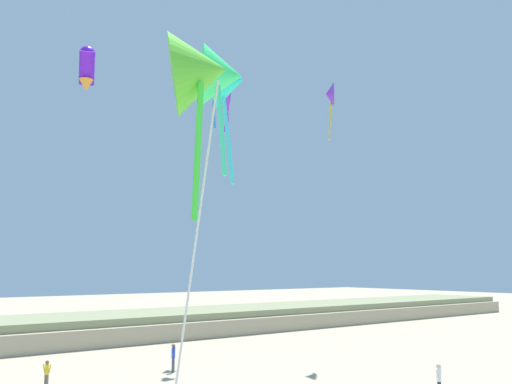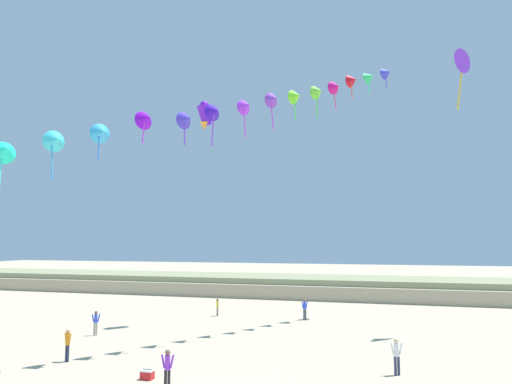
# 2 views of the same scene
# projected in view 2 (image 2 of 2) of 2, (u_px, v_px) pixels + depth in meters

# --- Properties ---
(dune_ridge) EXTENTS (120.00, 11.41, 2.19)m
(dune_ridge) POSITION_uv_depth(u_px,v_px,m) (333.00, 286.00, 53.97)
(dune_ridge) COLOR tan
(dune_ridge) RESTS_ON ground
(person_near_left) EXTENTS (0.38, 0.45, 1.48)m
(person_near_left) POSITION_uv_depth(u_px,v_px,m) (218.00, 306.00, 39.18)
(person_near_left) COLOR #726656
(person_near_left) RESTS_ON ground
(person_near_right) EXTENTS (0.60, 0.23, 1.71)m
(person_near_right) POSITION_uv_depth(u_px,v_px,m) (167.00, 367.00, 19.45)
(person_near_right) COLOR black
(person_near_right) RESTS_ON ground
(person_mid_center) EXTENTS (0.58, 0.28, 1.70)m
(person_mid_center) POSITION_uv_depth(u_px,v_px,m) (68.00, 343.00, 24.18)
(person_mid_center) COLOR #282D4C
(person_mid_center) RESTS_ON ground
(person_far_left) EXTENTS (0.54, 0.36, 1.64)m
(person_far_left) POSITION_uv_depth(u_px,v_px,m) (96.00, 321.00, 30.97)
(person_far_left) COLOR gray
(person_far_left) RESTS_ON ground
(person_far_right) EXTENTS (0.60, 0.23, 1.72)m
(person_far_right) POSITION_uv_depth(u_px,v_px,m) (397.00, 354.00, 21.73)
(person_far_right) COLOR #282D4C
(person_far_right) RESTS_ON ground
(person_far_center) EXTENTS (0.50, 0.47, 1.72)m
(person_far_center) POSITION_uv_depth(u_px,v_px,m) (305.00, 308.00, 37.08)
(person_far_center) COLOR #474C56
(person_far_center) RESTS_ON ground
(kite_banner_string) EXTENTS (21.64, 30.92, 22.47)m
(kite_banner_string) POSITION_uv_depth(u_px,v_px,m) (230.00, 107.00, 29.96)
(kite_banner_string) COLOR #57CD2F
(large_kite_low_lead) EXTENTS (1.27, 1.65, 2.43)m
(large_kite_low_lead) POSITION_uv_depth(u_px,v_px,m) (204.00, 114.00, 37.37)
(large_kite_low_lead) COLOR #6519D4
(large_kite_mid_trail) EXTENTS (1.74, 1.79, 4.60)m
(large_kite_mid_trail) POSITION_uv_depth(u_px,v_px,m) (459.00, 62.00, 34.01)
(large_kite_mid_trail) COLOR #7D31D8
(beach_cooler) EXTENTS (0.58, 0.41, 0.46)m
(beach_cooler) POSITION_uv_depth(u_px,v_px,m) (147.00, 375.00, 21.00)
(beach_cooler) COLOR red
(beach_cooler) RESTS_ON ground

